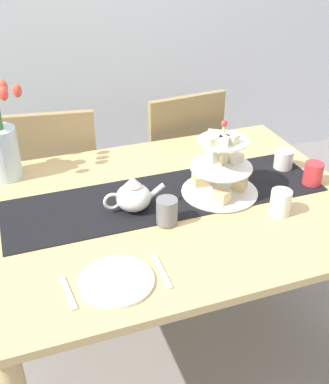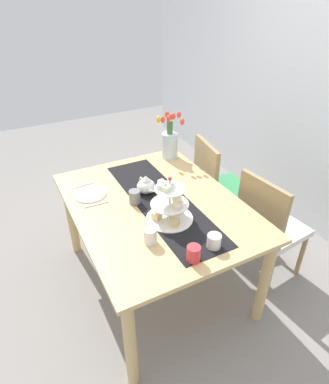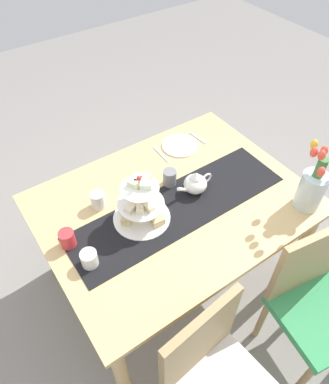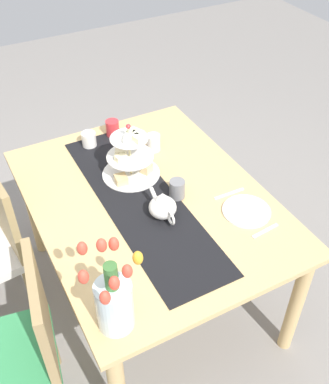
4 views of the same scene
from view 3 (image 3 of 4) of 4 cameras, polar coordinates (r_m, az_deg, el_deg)
name	(u,v)px [view 3 (image 3 of 4)]	position (r m, az deg, el deg)	size (l,w,h in m)	color
ground_plane	(172,273)	(2.59, 1.15, -12.60)	(8.00, 8.00, 0.00)	gray
dining_table	(173,213)	(2.06, 1.42, -3.40)	(1.43, 1.09, 0.75)	tan
chair_left	(315,298)	(2.08, 22.54, -15.12)	(0.48, 0.48, 0.91)	#9C8254
chair_right	(215,377)	(1.81, 7.98, -26.85)	(0.46, 0.46, 0.91)	#9C8254
table_runner	(179,207)	(1.96, 2.28, -2.34)	(1.25, 0.35, 0.00)	black
tiered_cake_stand	(141,206)	(1.83, -3.70, -2.15)	(0.30, 0.30, 0.30)	beige
teapot	(196,183)	(2.00, 4.91, 1.38)	(0.24, 0.13, 0.14)	white
tulip_vase	(313,186)	(2.01, 22.37, 0.90)	(0.24, 0.22, 0.41)	silver
cream_jug	(89,259)	(1.74, -11.75, -10.27)	(0.08, 0.08, 0.09)	white
dinner_plate_left	(180,146)	(2.32, 2.43, 7.33)	(0.23, 0.23, 0.01)	white
fork_left	(198,138)	(2.40, 5.26, 8.51)	(0.02, 0.15, 0.01)	silver
knife_left	(161,154)	(2.26, -0.55, 5.97)	(0.01, 0.17, 0.01)	silver
mug_grey	(170,177)	(2.04, 0.82, 2.30)	(0.08, 0.08, 0.10)	slate
mug_white_text	(98,200)	(1.96, -10.44, -1.27)	(0.08, 0.08, 0.10)	white
mug_orange	(67,239)	(1.83, -15.03, -7.16)	(0.08, 0.08, 0.10)	red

